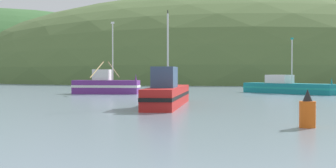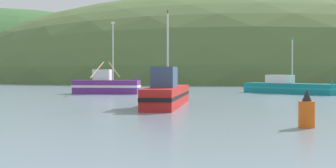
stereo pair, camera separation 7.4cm
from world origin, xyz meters
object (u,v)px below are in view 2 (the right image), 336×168
(fishing_boat_teal, at_px, (288,87))
(fishing_boat_purple, at_px, (106,85))
(fishing_boat_red, at_px, (167,94))
(channel_buoy, at_px, (307,112))

(fishing_boat_teal, relative_size, fishing_boat_purple, 0.99)
(fishing_boat_purple, distance_m, fishing_boat_red, 20.25)
(fishing_boat_teal, bearing_deg, fishing_boat_purple, -126.34)
(fishing_boat_purple, relative_size, fishing_boat_red, 0.89)
(fishing_boat_purple, xyz_separation_m, fishing_boat_red, (5.02, -19.61, -0.06))
(channel_buoy, bearing_deg, fishing_boat_red, 109.03)
(fishing_boat_red, xyz_separation_m, channel_buoy, (4.67, -13.54, -0.19))
(fishing_boat_teal, bearing_deg, fishing_boat_red, -71.51)
(fishing_boat_purple, bearing_deg, fishing_boat_teal, 10.81)
(channel_buoy, bearing_deg, fishing_boat_purple, 106.28)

